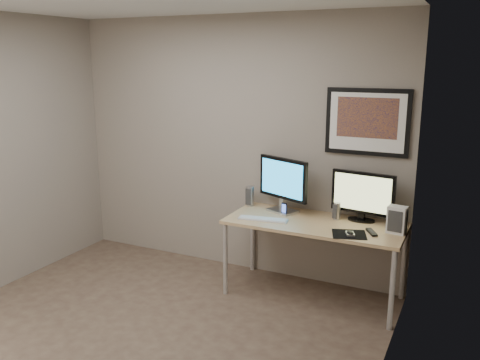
# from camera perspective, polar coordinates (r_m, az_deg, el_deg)

# --- Properties ---
(floor) EXTENTS (3.60, 3.60, 0.00)m
(floor) POSITION_cam_1_polar(r_m,az_deg,el_deg) (4.29, -11.33, -17.26)
(floor) COLOR #49362D
(floor) RESTS_ON ground
(room) EXTENTS (3.60, 3.60, 3.60)m
(room) POSITION_cam_1_polar(r_m,az_deg,el_deg) (4.09, -8.61, 5.88)
(room) COLOR white
(room) RESTS_ON ground
(desk) EXTENTS (1.60, 0.70, 0.73)m
(desk) POSITION_cam_1_polar(r_m,az_deg,el_deg) (4.70, 8.38, -5.43)
(desk) COLOR tan
(desk) RESTS_ON floor
(framed_art) EXTENTS (0.75, 0.04, 0.60)m
(framed_art) POSITION_cam_1_polar(r_m,az_deg,el_deg) (4.71, 14.09, 6.34)
(framed_art) COLOR black
(framed_art) RESTS_ON room
(monitor_large) EXTENTS (0.55, 0.27, 0.53)m
(monitor_large) POSITION_cam_1_polar(r_m,az_deg,el_deg) (4.86, 4.86, -0.27)
(monitor_large) COLOR #AAAAAF
(monitor_large) RESTS_ON desk
(monitor_tv) EXTENTS (0.58, 0.17, 0.46)m
(monitor_tv) POSITION_cam_1_polar(r_m,az_deg,el_deg) (4.71, 13.60, -1.67)
(monitor_tv) COLOR black
(monitor_tv) RESTS_ON desk
(speaker_left) EXTENTS (0.08, 0.08, 0.20)m
(speaker_left) POSITION_cam_1_polar(r_m,az_deg,el_deg) (5.10, 1.15, -1.80)
(speaker_left) COLOR #AAAAAF
(speaker_left) RESTS_ON desk
(speaker_right) EXTENTS (0.08, 0.08, 0.16)m
(speaker_right) POSITION_cam_1_polar(r_m,az_deg,el_deg) (4.76, 10.84, -3.44)
(speaker_right) COLOR #AAAAAF
(speaker_right) RESTS_ON desk
(phone_dock) EXTENTS (0.06, 0.06, 0.12)m
(phone_dock) POSITION_cam_1_polar(r_m,az_deg,el_deg) (4.82, 4.98, -3.25)
(phone_dock) COLOR black
(phone_dock) RESTS_ON desk
(keyboard) EXTENTS (0.47, 0.19, 0.02)m
(keyboard) POSITION_cam_1_polar(r_m,az_deg,el_deg) (4.68, 2.60, -4.40)
(keyboard) COLOR silver
(keyboard) RESTS_ON desk
(mousepad) EXTENTS (0.34, 0.32, 0.00)m
(mousepad) POSITION_cam_1_polar(r_m,az_deg,el_deg) (4.40, 12.15, -5.98)
(mousepad) COLOR black
(mousepad) RESTS_ON desk
(mouse) EXTENTS (0.10, 0.12, 0.04)m
(mouse) POSITION_cam_1_polar(r_m,az_deg,el_deg) (4.37, 12.27, -5.83)
(mouse) COLOR black
(mouse) RESTS_ON mousepad
(remote) EXTENTS (0.13, 0.18, 0.02)m
(remote) POSITION_cam_1_polar(r_m,az_deg,el_deg) (4.47, 14.56, -5.66)
(remote) COLOR black
(remote) RESTS_ON desk
(fan_unit) EXTENTS (0.17, 0.13, 0.23)m
(fan_unit) POSITION_cam_1_polar(r_m,az_deg,el_deg) (4.50, 17.22, -4.28)
(fan_unit) COLOR silver
(fan_unit) RESTS_ON desk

